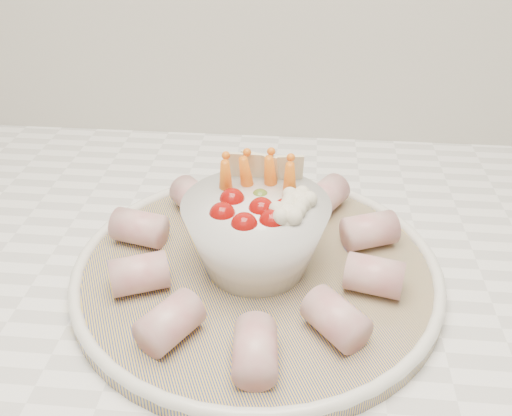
# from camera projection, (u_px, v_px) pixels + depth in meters

# --- Properties ---
(serving_platter) EXTENTS (0.49, 0.49, 0.02)m
(serving_platter) POSITION_uv_depth(u_px,v_px,m) (257.00, 269.00, 0.57)
(serving_platter) COLOR navy
(serving_platter) RESTS_ON kitchen_counter
(veggie_bowl) EXTENTS (0.14, 0.14, 0.11)m
(veggie_bowl) POSITION_uv_depth(u_px,v_px,m) (257.00, 231.00, 0.55)
(veggie_bowl) COLOR white
(veggie_bowl) RESTS_ON serving_platter
(cured_meat_rolls) EXTENTS (0.30, 0.30, 0.04)m
(cured_meat_rolls) POSITION_uv_depth(u_px,v_px,m) (256.00, 252.00, 0.56)
(cured_meat_rolls) COLOR #B9545D
(cured_meat_rolls) RESTS_ON serving_platter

